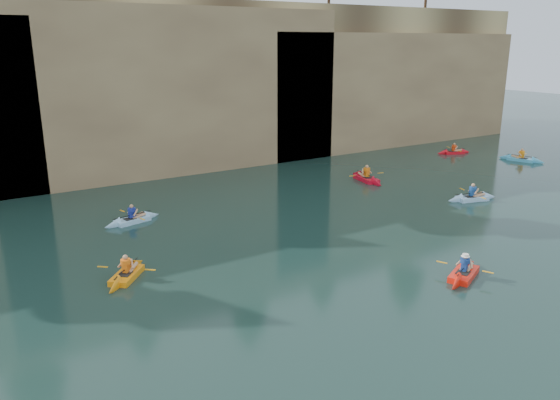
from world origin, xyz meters
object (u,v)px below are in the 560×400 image
kayaker_ltblue_near (472,198)px  main_kayaker (464,273)px  kayaker_red_far (366,178)px  kayaker_orange (127,274)px

kayaker_ltblue_near → main_kayaker: bearing=-126.8°
kayaker_ltblue_near → kayaker_red_far: bearing=123.0°
kayaker_red_far → kayaker_orange: bearing=120.2°
main_kayaker → kayaker_orange: kayaker_orange is taller
kayaker_orange → kayaker_red_far: size_ratio=0.78×
kayaker_orange → kayaker_ltblue_near: size_ratio=0.88×
main_kayaker → kayaker_orange: bearing=123.2°
main_kayaker → kayaker_ltblue_near: bearing=12.6°
kayaker_orange → kayaker_ltblue_near: kayaker_ltblue_near is taller
main_kayaker → kayaker_ltblue_near: kayaker_ltblue_near is taller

